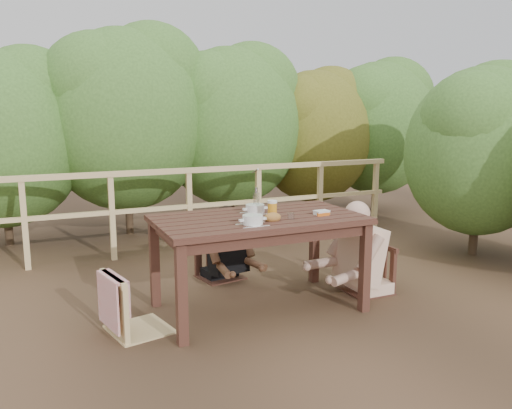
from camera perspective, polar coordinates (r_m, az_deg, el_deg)
name	(u,v)px	position (r m, az deg, el deg)	size (l,w,h in m)	color
ground	(258,308)	(4.54, 0.26, -11.34)	(60.00, 60.00, 0.00)	brown
table	(258,264)	(4.41, 0.27, -6.56)	(1.71, 0.96, 0.79)	#3C2118
chair_left	(137,274)	(4.06, -12.94, -7.51)	(0.45, 0.45, 0.90)	tan
chair_far	(220,238)	(5.21, -4.01, -3.73)	(0.41, 0.41, 0.83)	#3C2118
chair_right	(367,248)	(4.92, 12.17, -4.74)	(0.42, 0.42, 0.83)	#3C2118
woman	(219,222)	(5.19, -4.11, -1.90)	(0.47, 0.57, 1.16)	black
diner_right	(371,217)	(4.87, 12.59, -1.31)	(0.58, 0.71, 1.43)	beige
railing	(189,210)	(6.21, -7.35, -0.61)	(5.60, 0.10, 1.01)	tan
hedge_row	(190,94)	(7.36, -7.32, 12.02)	(6.60, 1.60, 3.80)	#3B6126
soup_near	(253,221)	(4.01, -0.37, -1.79)	(0.27, 0.27, 0.09)	silver
soup_far	(255,210)	(4.45, -0.11, -0.56)	(0.27, 0.27, 0.09)	silver
bread_roll	(273,217)	(4.15, 1.84, -1.44)	(0.14, 0.11, 0.08)	#AA7534
beer_glass	(272,210)	(4.27, 1.80, -0.57)	(0.08, 0.08, 0.16)	gold
bottle	(256,201)	(4.45, 0.04, 0.40)	(0.06, 0.06, 0.23)	silver
tumbler	(291,217)	(4.21, 3.87, -1.38)	(0.06, 0.06, 0.07)	silver
butter_tub	(322,213)	(4.41, 7.24, -0.99)	(0.12, 0.09, 0.05)	white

